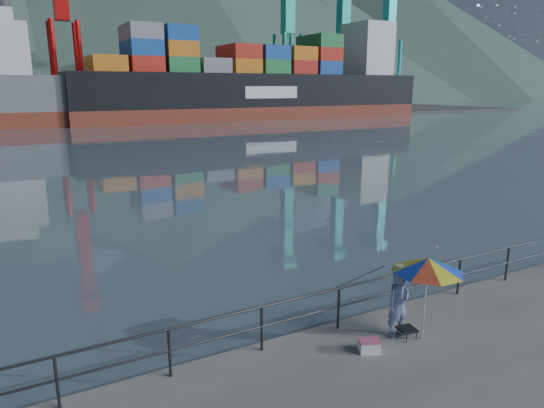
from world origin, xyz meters
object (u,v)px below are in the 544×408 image
Objects in this scene: beach_umbrella at (428,265)px; container_ship at (265,85)px; fisherman at (398,304)px; cooler_bag at (369,347)px.

container_ship is at bearing 64.54° from beach_umbrella.
container_ship is at bearing 64.06° from fisherman.
beach_umbrella is 4.68× the size of cooler_bag.
beach_umbrella is at bearing -44.09° from fisherman.
cooler_bag is 81.29m from container_ship.
container_ship is at bearing 87.88° from cooler_bag.
cooler_bag is 0.01× the size of container_ship.
cooler_bag is (-1.41, 0.13, -1.62)m from beach_umbrella.
beach_umbrella is 80.69m from container_ship.
fisherman is 0.77× the size of beach_umbrella.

